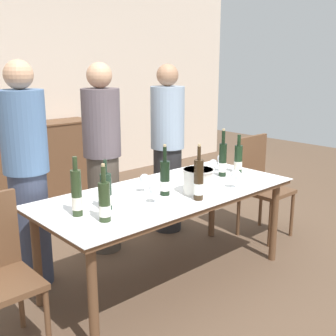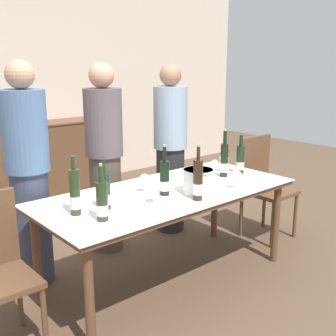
# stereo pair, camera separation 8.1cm
# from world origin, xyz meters

# --- Properties ---
(ground_plane) EXTENTS (12.00, 12.00, 0.00)m
(ground_plane) POSITION_xyz_m (0.00, 0.00, 0.00)
(ground_plane) COLOR brown
(back_wall) EXTENTS (8.00, 0.10, 2.80)m
(back_wall) POSITION_xyz_m (0.00, 3.03, 1.40)
(back_wall) COLOR beige
(back_wall) RESTS_ON ground_plane
(sideboard_cabinet) EXTENTS (1.61, 0.46, 0.93)m
(sideboard_cabinet) POSITION_xyz_m (0.20, 2.74, 0.47)
(sideboard_cabinet) COLOR brown
(sideboard_cabinet) RESTS_ON ground_plane
(dining_table) EXTENTS (2.01, 0.90, 0.74)m
(dining_table) POSITION_xyz_m (0.00, 0.00, 0.67)
(dining_table) COLOR brown
(dining_table) RESTS_ON ground_plane
(ice_bucket) EXTENTS (0.23, 0.23, 0.18)m
(ice_bucket) POSITION_xyz_m (0.14, -0.18, 0.83)
(ice_bucket) COLOR white
(ice_bucket) RESTS_ON dining_table
(wine_bottle_0) EXTENTS (0.07, 0.07, 0.34)m
(wine_bottle_0) POSITION_xyz_m (0.82, -0.01, 0.85)
(wine_bottle_0) COLOR black
(wine_bottle_0) RESTS_ON dining_table
(wine_bottle_1) EXTENTS (0.07, 0.07, 0.36)m
(wine_bottle_1) POSITION_xyz_m (-0.70, -0.19, 0.86)
(wine_bottle_1) COLOR #28381E
(wine_bottle_1) RESTS_ON dining_table
(wine_bottle_2) EXTENTS (0.07, 0.07, 0.40)m
(wine_bottle_2) POSITION_xyz_m (0.02, -0.29, 0.87)
(wine_bottle_2) COLOR #332314
(wine_bottle_2) RESTS_ON dining_table
(wine_bottle_3) EXTENTS (0.07, 0.07, 0.41)m
(wine_bottle_3) POSITION_xyz_m (0.63, 0.01, 0.88)
(wine_bottle_3) COLOR black
(wine_bottle_3) RESTS_ON dining_table
(wine_bottle_4) EXTENTS (0.07, 0.07, 0.38)m
(wine_bottle_4) POSITION_xyz_m (-0.77, 0.01, 0.88)
(wine_bottle_4) COLOR #28381E
(wine_bottle_4) RESTS_ON dining_table
(wine_bottle_5) EXTENTS (0.08, 0.08, 0.34)m
(wine_bottle_5) POSITION_xyz_m (-0.57, -0.02, 0.85)
(wine_bottle_5) COLOR #1E3323
(wine_bottle_5) RESTS_ON dining_table
(wine_bottle_6) EXTENTS (0.07, 0.07, 0.38)m
(wine_bottle_6) POSITION_xyz_m (-0.08, -0.05, 0.86)
(wine_bottle_6) COLOR black
(wine_bottle_6) RESTS_ON dining_table
(wine_glass_0) EXTENTS (0.08, 0.08, 0.14)m
(wine_glass_0) POSITION_xyz_m (-0.14, 0.10, 0.83)
(wine_glass_0) COLOR white
(wine_glass_0) RESTS_ON dining_table
(wine_glass_1) EXTENTS (0.08, 0.08, 0.14)m
(wine_glass_1) POSITION_xyz_m (0.60, 0.08, 0.83)
(wine_glass_1) COLOR white
(wine_glass_1) RESTS_ON dining_table
(wine_glass_2) EXTENTS (0.08, 0.08, 0.16)m
(wine_glass_2) POSITION_xyz_m (0.75, 0.11, 0.85)
(wine_glass_2) COLOR white
(wine_glass_2) RESTS_ON dining_table
(wine_glass_3) EXTENTS (0.08, 0.08, 0.13)m
(wine_glass_3) POSITION_xyz_m (-0.25, -0.14, 0.82)
(wine_glass_3) COLOR white
(wine_glass_3) RESTS_ON dining_table
(wine_glass_4) EXTENTS (0.08, 0.08, 0.15)m
(wine_glass_4) POSITION_xyz_m (0.44, -0.29, 0.83)
(wine_glass_4) COLOR white
(wine_glass_4) RESTS_ON dining_table
(chair_right_end) EXTENTS (0.42, 0.42, 0.98)m
(chair_right_end) POSITION_xyz_m (1.30, 0.09, 0.56)
(chair_right_end) COLOR brown
(chair_right_end) RESTS_ON ground_plane
(person_host) EXTENTS (0.33, 0.33, 1.70)m
(person_host) POSITION_xyz_m (-0.79, 0.68, 0.85)
(person_host) COLOR #383F56
(person_host) RESTS_ON ground_plane
(person_guest_left) EXTENTS (0.33, 0.33, 1.68)m
(person_guest_left) POSITION_xyz_m (-0.03, 0.81, 0.85)
(person_guest_left) COLOR #51473D
(person_guest_left) RESTS_ON ground_plane
(person_guest_right) EXTENTS (0.33, 0.33, 1.66)m
(person_guest_right) POSITION_xyz_m (0.70, 0.78, 0.84)
(person_guest_right) COLOR #262628
(person_guest_right) RESTS_ON ground_plane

